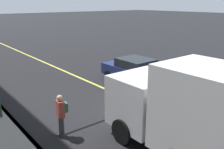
{
  "coord_description": "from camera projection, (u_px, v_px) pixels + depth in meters",
  "views": [
    {
      "loc": [
        -8.11,
        8.04,
        4.8
      ],
      "look_at": [
        -0.42,
        1.85,
        1.88
      ],
      "focal_mm": 39.72,
      "sensor_mm": 36.0,
      "label": 1
    }
  ],
  "objects": [
    {
      "name": "ground",
      "position": [
        136.0,
        102.0,
        12.25
      ],
      "size": [
        200.0,
        200.0,
        0.0
      ],
      "primitive_type": "plane",
      "color": "black"
    },
    {
      "name": "curb_edge",
      "position": [
        28.0,
        137.0,
        8.96
      ],
      "size": [
        80.0,
        0.16,
        0.15
      ],
      "primitive_type": "cube",
      "color": "slate",
      "rests_on": "ground"
    },
    {
      "name": "car_navy",
      "position": [
        135.0,
        70.0,
        15.06
      ],
      "size": [
        4.34,
        2.06,
        1.5
      ],
      "color": "navy",
      "rests_on": "ground"
    },
    {
      "name": "truck_white",
      "position": [
        217.0,
        120.0,
        6.87
      ],
      "size": [
        6.9,
        2.38,
        3.1
      ],
      "color": "silver",
      "rests_on": "ground"
    },
    {
      "name": "lane_stripe_center",
      "position": [
        136.0,
        102.0,
        12.25
      ],
      "size": [
        80.0,
        0.16,
        0.01
      ],
      "primitive_type": "cube",
      "color": "#D8CC4C",
      "rests_on": "ground"
    },
    {
      "name": "traffic_light_mast",
      "position": [
        24.0,
        15.0,
        10.08
      ],
      "size": [
        0.28,
        3.94,
        6.26
      ],
      "color": "#1E3823",
      "rests_on": "ground"
    },
    {
      "name": "pedestrian_with_backpack",
      "position": [
        61.0,
        113.0,
        8.9
      ],
      "size": [
        0.42,
        0.42,
        1.64
      ],
      "color": "#383838",
      "rests_on": "ground"
    }
  ]
}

